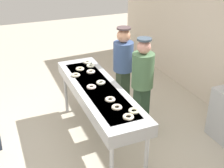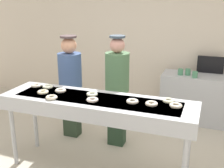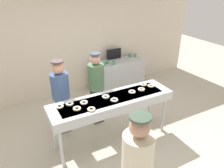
# 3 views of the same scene
# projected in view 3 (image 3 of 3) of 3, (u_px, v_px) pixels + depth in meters

# --- Properties ---
(ground_plane) EXTENTS (16.00, 16.00, 0.00)m
(ground_plane) POSITION_uv_depth(u_px,v_px,m) (112.00, 140.00, 4.48)
(ground_plane) COLOR beige
(back_wall) EXTENTS (8.00, 0.12, 2.88)m
(back_wall) POSITION_uv_depth(u_px,v_px,m) (69.00, 43.00, 5.79)
(back_wall) COLOR beige
(back_wall) RESTS_ON ground
(fryer_conveyor) EXTENTS (2.38, 0.64, 0.99)m
(fryer_conveyor) POSITION_uv_depth(u_px,v_px,m) (112.00, 103.00, 4.09)
(fryer_conveyor) COLOR #B7BABF
(fryer_conveyor) RESTS_ON ground
(sugar_donut_0) EXTENTS (0.19, 0.19, 0.04)m
(sugar_donut_0) POSITION_uv_depth(u_px,v_px,m) (141.00, 89.00, 4.32)
(sugar_donut_0) COLOR #F9E8CC
(sugar_donut_0) RESTS_ON fryer_conveyor
(sugar_donut_1) EXTENTS (0.16, 0.16, 0.04)m
(sugar_donut_1) POSITION_uv_depth(u_px,v_px,m) (114.00, 100.00, 3.95)
(sugar_donut_1) COLOR white
(sugar_donut_1) RESTS_ON fryer_conveyor
(sugar_donut_2) EXTENTS (0.19, 0.19, 0.04)m
(sugar_donut_2) POSITION_uv_depth(u_px,v_px,m) (143.00, 84.00, 4.52)
(sugar_donut_2) COLOR #F1F0C7
(sugar_donut_2) RESTS_ON fryer_conveyor
(sugar_donut_3) EXTENTS (0.16, 0.16, 0.04)m
(sugar_donut_3) POSITION_uv_depth(u_px,v_px,m) (132.00, 92.00, 4.23)
(sugar_donut_3) COLOR white
(sugar_donut_3) RESTS_ON fryer_conveyor
(sugar_donut_4) EXTENTS (0.19, 0.19, 0.04)m
(sugar_donut_4) POSITION_uv_depth(u_px,v_px,m) (84.00, 102.00, 3.87)
(sugar_donut_4) COLOR white
(sugar_donut_4) RESTS_ON fryer_conveyor
(sugar_donut_5) EXTENTS (0.19, 0.19, 0.04)m
(sugar_donut_5) POSITION_uv_depth(u_px,v_px,m) (60.00, 106.00, 3.75)
(sugar_donut_5) COLOR white
(sugar_donut_5) RESTS_ON fryer_conveyor
(sugar_donut_6) EXTENTS (0.15, 0.15, 0.04)m
(sugar_donut_6) POSITION_uv_depth(u_px,v_px,m) (91.00, 109.00, 3.67)
(sugar_donut_6) COLOR beige
(sugar_donut_6) RESTS_ON fryer_conveyor
(sugar_donut_7) EXTENTS (0.16, 0.16, 0.04)m
(sugar_donut_7) POSITION_uv_depth(u_px,v_px,m) (70.00, 104.00, 3.83)
(sugar_donut_7) COLOR white
(sugar_donut_7) RESTS_ON fryer_conveyor
(sugar_donut_8) EXTENTS (0.20, 0.20, 0.04)m
(sugar_donut_8) POSITION_uv_depth(u_px,v_px,m) (106.00, 97.00, 4.06)
(sugar_donut_8) COLOR white
(sugar_donut_8) RESTS_ON fryer_conveyor
(sugar_donut_9) EXTENTS (0.18, 0.18, 0.04)m
(sugar_donut_9) POSITION_uv_depth(u_px,v_px,m) (77.00, 108.00, 3.69)
(sugar_donut_9) COLOR #FBEEC3
(sugar_donut_9) RESTS_ON fryer_conveyor
(sugar_donut_10) EXTENTS (0.17, 0.17, 0.04)m
(sugar_donut_10) POSITION_uv_depth(u_px,v_px,m) (151.00, 86.00, 4.46)
(sugar_donut_10) COLOR #FCEBCC
(sugar_donut_10) RESTS_ON fryer_conveyor
(worker_baker) EXTENTS (0.34, 0.34, 1.65)m
(worker_baker) POSITION_uv_depth(u_px,v_px,m) (96.00, 85.00, 4.65)
(worker_baker) COLOR #243C28
(worker_baker) RESTS_ON ground
(worker_assistant) EXTENTS (0.36, 0.36, 1.61)m
(worker_assistant) POSITION_uv_depth(u_px,v_px,m) (61.00, 93.00, 4.35)
(worker_assistant) COLOR #2A3C2A
(worker_assistant) RESTS_ON ground
(customer_waiting) EXTENTS (0.37, 0.37, 1.70)m
(customer_waiting) POSITION_uv_depth(u_px,v_px,m) (137.00, 165.00, 2.59)
(customer_waiting) COLOR #2B3343
(customer_waiting) RESTS_ON ground
(prep_counter) EXTENTS (1.57, 0.54, 0.86)m
(prep_counter) POSITION_uv_depth(u_px,v_px,m) (117.00, 75.00, 6.40)
(prep_counter) COLOR #B7BABF
(prep_counter) RESTS_ON ground
(paper_cup_0) EXTENTS (0.09, 0.09, 0.11)m
(paper_cup_0) POSITION_uv_depth(u_px,v_px,m) (104.00, 63.00, 5.92)
(paper_cup_0) COLOR #4C8C66
(paper_cup_0) RESTS_ON prep_counter
(paper_cup_1) EXTENTS (0.09, 0.09, 0.11)m
(paper_cup_1) POSITION_uv_depth(u_px,v_px,m) (135.00, 55.00, 6.52)
(paper_cup_1) COLOR #4C8C66
(paper_cup_1) RESTS_ON prep_counter
(paper_cup_2) EXTENTS (0.09, 0.09, 0.11)m
(paper_cup_2) POSITION_uv_depth(u_px,v_px,m) (130.00, 55.00, 6.52)
(paper_cup_2) COLOR #4C8C66
(paper_cup_2) RESTS_ON prep_counter
(paper_cup_3) EXTENTS (0.09, 0.09, 0.11)m
(paper_cup_3) POSITION_uv_depth(u_px,v_px,m) (114.00, 63.00, 5.94)
(paper_cup_3) COLOR #4C8C66
(paper_cup_3) RESTS_ON prep_counter
(paper_cup_4) EXTENTS (0.09, 0.09, 0.11)m
(paper_cup_4) POSITION_uv_depth(u_px,v_px,m) (107.00, 62.00, 6.00)
(paper_cup_4) COLOR #4C8C66
(paper_cup_4) RESTS_ON prep_counter
(menu_display) EXTENTS (0.45, 0.04, 0.30)m
(menu_display) POSITION_uv_depth(u_px,v_px,m) (114.00, 54.00, 6.32)
(menu_display) COLOR black
(menu_display) RESTS_ON prep_counter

